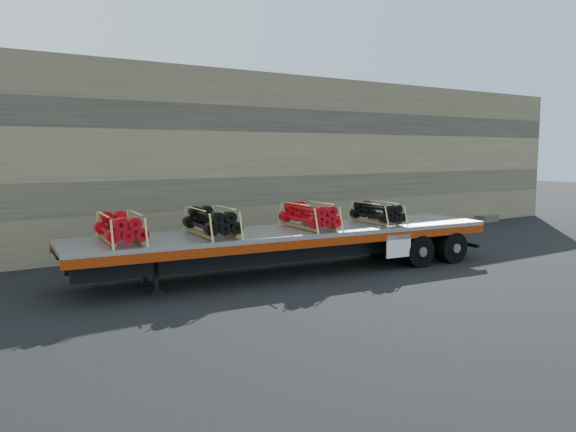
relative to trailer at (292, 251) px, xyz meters
name	(u,v)px	position (x,y,z in m)	size (l,w,h in m)	color
ground	(265,275)	(-0.86, 0.19, -0.69)	(120.00, 120.00, 0.00)	black
rock_wall	(180,159)	(-0.86, 6.69, 2.81)	(44.00, 3.00, 7.00)	#7A6B54
trailer	(292,251)	(0.00, 0.00, 0.00)	(13.85, 2.66, 1.38)	#A5A8AD
bundle_front	(120,228)	(-5.22, 0.52, 1.06)	(1.04, 2.08, 0.74)	#AB0912
bundle_midfront	(212,222)	(-2.64, 0.26, 1.07)	(1.07, 2.15, 0.76)	black
bundle_midrear	(310,216)	(0.64, -0.06, 1.07)	(1.07, 2.15, 0.76)	#AB0912
bundle_rear	(377,213)	(3.29, -0.33, 1.03)	(0.95, 1.90, 0.67)	black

